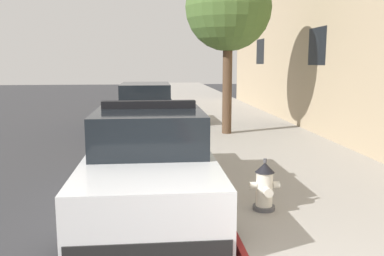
{
  "coord_description": "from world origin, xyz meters",
  "views": [
    {
      "loc": [
        -1.04,
        -2.22,
        2.29
      ],
      "look_at": [
        -0.28,
        5.66,
        1.0
      ],
      "focal_mm": 38.07,
      "sensor_mm": 36.0,
      "label": 1
    }
  ],
  "objects_px": {
    "parked_car_silver_ahead": "(146,107)",
    "fire_hydrant": "(265,186)",
    "police_cruiser": "(150,159)",
    "street_tree": "(228,9)"
  },
  "relations": [
    {
      "from": "parked_car_silver_ahead",
      "to": "street_tree",
      "type": "bearing_deg",
      "value": -40.13
    },
    {
      "from": "parked_car_silver_ahead",
      "to": "fire_hydrant",
      "type": "relative_size",
      "value": 6.37
    },
    {
      "from": "parked_car_silver_ahead",
      "to": "street_tree",
      "type": "xyz_separation_m",
      "value": [
        2.45,
        -2.07,
        3.06
      ]
    },
    {
      "from": "police_cruiser",
      "to": "street_tree",
      "type": "relative_size",
      "value": 0.99
    },
    {
      "from": "police_cruiser",
      "to": "parked_car_silver_ahead",
      "type": "xyz_separation_m",
      "value": [
        -0.19,
        7.57,
        -0.0
      ]
    },
    {
      "from": "fire_hydrant",
      "to": "police_cruiser",
      "type": "bearing_deg",
      "value": 151.52
    },
    {
      "from": "parked_car_silver_ahead",
      "to": "police_cruiser",
      "type": "bearing_deg",
      "value": -88.59
    },
    {
      "from": "police_cruiser",
      "to": "fire_hydrant",
      "type": "xyz_separation_m",
      "value": [
        1.65,
        -0.9,
        -0.23
      ]
    },
    {
      "from": "police_cruiser",
      "to": "street_tree",
      "type": "xyz_separation_m",
      "value": [
        2.26,
        5.51,
        3.06
      ]
    },
    {
      "from": "police_cruiser",
      "to": "fire_hydrant",
      "type": "height_order",
      "value": "police_cruiser"
    }
  ]
}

